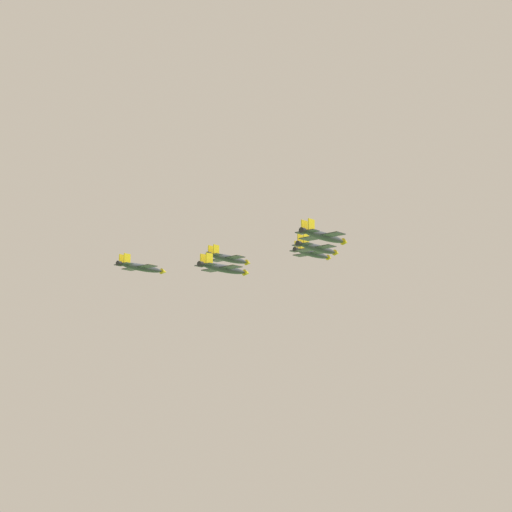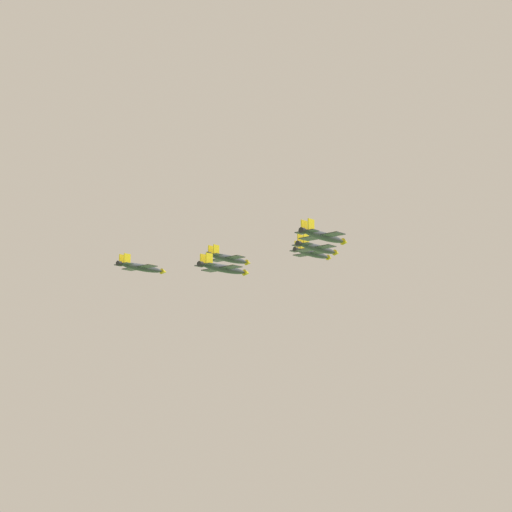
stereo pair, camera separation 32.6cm
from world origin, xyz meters
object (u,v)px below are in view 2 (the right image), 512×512
(jet_slot_rear, at_px, (224,268))
(jet_right_wingman, at_px, (318,248))
(jet_left_wingman, at_px, (229,258))
(jet_lead, at_px, (313,253))
(jet_left_outer, at_px, (142,267))
(jet_right_outer, at_px, (324,236))

(jet_slot_rear, bearing_deg, jet_right_wingman, -40.09)
(jet_right_wingman, bearing_deg, jet_left_wingman, 90.35)
(jet_left_wingman, distance_m, jet_slot_rear, 23.62)
(jet_lead, height_order, jet_slot_rear, jet_lead)
(jet_left_outer, relative_size, jet_slot_rear, 0.98)
(jet_left_wingman, height_order, jet_right_outer, jet_left_wingman)
(jet_left_wingman, relative_size, jet_right_wingman, 1.02)
(jet_left_outer, bearing_deg, jet_left_wingman, -41.45)
(jet_lead, xyz_separation_m, jet_right_wingman, (3.92, 22.28, -3.22))
(jet_lead, relative_size, jet_right_outer, 0.99)
(jet_left_wingman, distance_m, jet_right_wingman, 29.33)
(jet_lead, xyz_separation_m, jet_slot_rear, (26.55, 22.00, -8.76))
(jet_right_outer, bearing_deg, jet_left_outer, 89.77)
(jet_left_outer, bearing_deg, jet_slot_rear, -91.09)
(jet_left_outer, bearing_deg, jet_lead, -41.45)
(jet_right_wingman, bearing_deg, jet_left_outer, 111.76)
(jet_right_wingman, bearing_deg, jet_right_outer, -139.28)
(jet_lead, bearing_deg, jet_right_wingman, -140.42)
(jet_lead, height_order, jet_right_wingman, jet_lead)
(jet_lead, height_order, jet_right_outer, jet_lead)
(jet_lead, relative_size, jet_left_outer, 0.98)
(jet_right_outer, bearing_deg, jet_right_wingman, 40.14)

